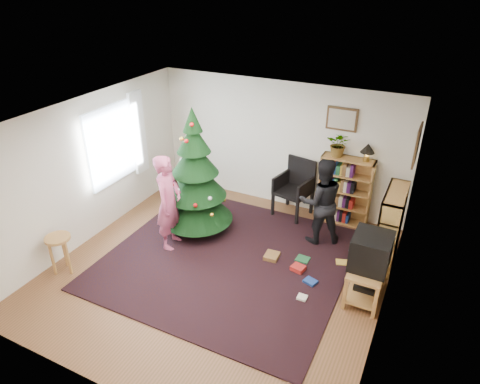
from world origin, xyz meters
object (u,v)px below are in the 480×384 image
at_px(christmas_tree, 196,183).
at_px(tv_stand, 366,278).
at_px(person_by_chair, 321,202).
at_px(table_lamp, 368,149).
at_px(bookshelf_back, 345,190).
at_px(picture_back, 342,119).
at_px(picture_right, 417,145).
at_px(stool, 59,245).
at_px(potted_plant, 339,144).
at_px(bookshelf_right, 390,227).
at_px(armchair, 295,184).
at_px(person_standing, 169,202).
at_px(crt_tv, 371,251).

bearing_deg(christmas_tree, tv_stand, -8.32).
bearing_deg(person_by_chair, table_lamp, -151.78).
distance_m(bookshelf_back, person_by_chair, 0.87).
bearing_deg(person_by_chair, picture_back, -118.94).
relative_size(picture_right, stool, 0.93).
bearing_deg(table_lamp, potted_plant, 180.00).
distance_m(bookshelf_right, person_by_chair, 1.18).
bearing_deg(armchair, bookshelf_right, -13.03).
distance_m(picture_back, bookshelf_right, 2.06).
xyz_separation_m(picture_back, table_lamp, (0.53, -0.14, -0.43)).
bearing_deg(christmas_tree, picture_right, 14.65).
distance_m(christmas_tree, tv_stand, 3.23).
bearing_deg(table_lamp, bookshelf_right, -55.12).
distance_m(picture_right, person_standing, 4.01).
relative_size(picture_back, bookshelf_back, 0.42).
xyz_separation_m(bookshelf_back, table_lamp, (0.30, 0.00, 0.86)).
bearing_deg(christmas_tree, person_by_chair, 17.23).
bearing_deg(bookshelf_right, picture_right, -20.93).
relative_size(crt_tv, table_lamp, 1.73).
distance_m(picture_right, person_by_chair, 1.77).
bearing_deg(bookshelf_back, potted_plant, 180.00).
bearing_deg(stool, bookshelf_back, 44.04).
bearing_deg(person_standing, tv_stand, -97.54).
distance_m(crt_tv, person_standing, 3.29).
relative_size(bookshelf_back, person_by_chair, 0.83).
distance_m(stool, person_by_chair, 4.28).
height_order(bookshelf_back, person_by_chair, person_by_chair).
distance_m(picture_back, stool, 5.13).
bearing_deg(armchair, christmas_tree, -122.33).
height_order(bookshelf_back, bookshelf_right, same).
xyz_separation_m(picture_right, crt_tv, (-0.26, -1.34, -1.15)).
bearing_deg(picture_back, crt_tv, -62.72).
height_order(picture_back, tv_stand, picture_back).
bearing_deg(stool, christmas_tree, 57.12).
distance_m(picture_back, potted_plant, 0.44).
xyz_separation_m(christmas_tree, bookshelf_right, (3.26, 0.53, -0.31)).
distance_m(potted_plant, table_lamp, 0.50).
bearing_deg(bookshelf_right, potted_plant, 50.83).
bearing_deg(table_lamp, tv_stand, -74.48).
height_order(crt_tv, person_by_chair, person_by_chair).
relative_size(picture_back, person_standing, 0.33).
relative_size(christmas_tree, tv_stand, 2.72).
relative_size(stool, table_lamp, 1.95).
bearing_deg(christmas_tree, crt_tv, -8.33).
bearing_deg(bookshelf_right, bookshelf_back, 45.43).
bearing_deg(picture_right, armchair, 165.57).
distance_m(picture_back, christmas_tree, 2.80).
bearing_deg(person_by_chair, potted_plant, -121.03).
bearing_deg(tv_stand, person_standing, -177.29).
relative_size(picture_right, bookshelf_right, 0.46).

